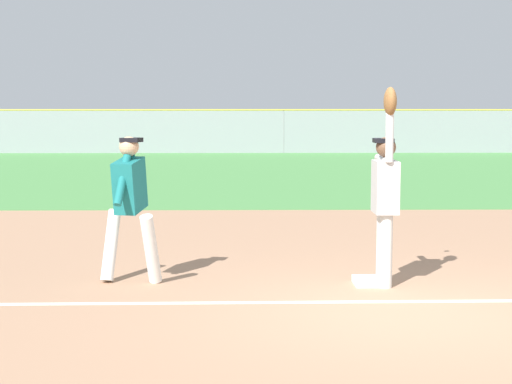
{
  "coord_description": "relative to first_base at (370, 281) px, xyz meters",
  "views": [
    {
      "loc": [
        -1.68,
        -8.12,
        2.1
      ],
      "look_at": [
        -1.54,
        1.63,
        1.05
      ],
      "focal_mm": 57.91,
      "sensor_mm": 36.0,
      "label": 1
    }
  ],
  "objects": [
    {
      "name": "first_base",
      "position": [
        0.0,
        0.0,
        0.0
      ],
      "size": [
        0.39,
        0.39,
        0.08
      ],
      "primitive_type": "cube",
      "rotation": [
        0.0,
        0.0,
        0.02
      ],
      "color": "white",
      "rests_on": "ground_plane"
    },
    {
      "name": "outfield_fence",
      "position": [
        0.21,
        25.46,
        0.88
      ],
      "size": [
        51.87,
        0.08,
        1.85
      ],
      "color": "#93999E",
      "rests_on": "ground_plane"
    },
    {
      "name": "chalk_foul_line",
      "position": [
        -4.0,
        -0.9,
        -0.04
      ],
      "size": [
        12.0,
        0.26,
        0.01
      ],
      "primitive_type": "cube",
      "rotation": [
        0.0,
        0.0,
        0.01
      ],
      "color": "white",
      "rests_on": "ground_plane"
    },
    {
      "name": "parked_car_red",
      "position": [
        -3.99,
        28.41,
        0.63
      ],
      "size": [
        4.59,
        2.5,
        1.25
      ],
      "rotation": [
        0.0,
        0.0,
        -0.11
      ],
      "color": "#B21E1E",
      "rests_on": "ground_plane"
    },
    {
      "name": "ground_plane",
      "position": [
        0.21,
        -1.29,
        -0.04
      ],
      "size": [
        79.8,
        79.8,
        0.0
      ],
      "primitive_type": "plane",
      "color": "tan"
    },
    {
      "name": "parked_car_green",
      "position": [
        10.23,
        29.04,
        0.63
      ],
      "size": [
        4.59,
        2.51,
        1.25
      ],
      "rotation": [
        0.0,
        0.0,
        -0.12
      ],
      "color": "#1E6B33",
      "rests_on": "ground_plane"
    },
    {
      "name": "parked_car_black",
      "position": [
        5.07,
        28.4,
        0.63
      ],
      "size": [
        4.46,
        2.23,
        1.25
      ],
      "rotation": [
        0.0,
        0.0,
        0.03
      ],
      "color": "black",
      "rests_on": "ground_plane"
    },
    {
      "name": "parked_car_blue",
      "position": [
        -8.91,
        28.32,
        0.63
      ],
      "size": [
        4.56,
        2.44,
        1.25
      ],
      "rotation": [
        0.0,
        0.0,
        0.09
      ],
      "color": "#23389E",
      "rests_on": "ground_plane"
    },
    {
      "name": "runner",
      "position": [
        -2.8,
        0.14,
        0.96
      ],
      "size": [
        0.75,
        0.84,
        1.72
      ],
      "rotation": [
        0.0,
        0.0,
        -0.24
      ],
      "color": "white",
      "rests_on": "ground_plane"
    },
    {
      "name": "parked_car_white",
      "position": [
        0.49,
        28.15,
        0.63
      ],
      "size": [
        4.41,
        2.13,
        1.25
      ],
      "rotation": [
        0.0,
        0.0,
        -0.0
      ],
      "color": "white",
      "rests_on": "ground_plane"
    },
    {
      "name": "baseball",
      "position": [
        0.27,
        0.31,
        2.03
      ],
      "size": [
        0.07,
        0.07,
        0.07
      ],
      "primitive_type": "sphere",
      "color": "white"
    },
    {
      "name": "outfield_grass",
      "position": [
        0.21,
        16.1,
        -0.04
      ],
      "size": [
        51.79,
        18.72,
        0.01
      ],
      "primitive_type": "cube",
      "color": "#4C8C47",
      "rests_on": "ground_plane"
    },
    {
      "name": "fielder",
      "position": [
        0.15,
        -0.08,
        1.08
      ],
      "size": [
        0.27,
        0.89,
        2.28
      ],
      "rotation": [
        0.0,
        0.0,
        3.14
      ],
      "color": "silver",
      "rests_on": "ground_plane"
    }
  ]
}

